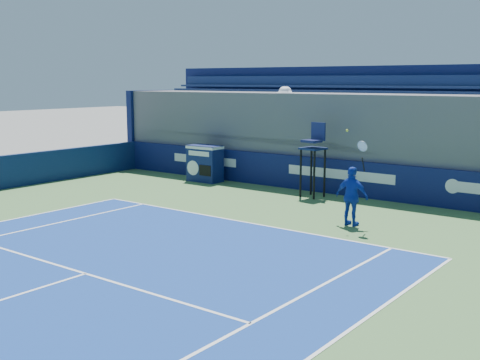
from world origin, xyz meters
The scene contains 5 objects.
back_hoarding centered at (0.00, 17.10, 0.60)m, with size 20.40×0.21×1.20m.
match_clock centered at (-5.39, 16.34, 0.74)m, with size 1.33×0.75×1.40m.
umpire_chair centered at (-0.53, 16.19, 1.53)m, with size 0.78×0.78×2.48m.
tennis_player centered at (2.35, 13.32, 0.81)m, with size 0.96×0.46×2.57m.
stadium_seating centered at (-0.01, 19.15, 1.83)m, with size 21.00×4.05×4.40m.
Camera 1 is at (9.49, -0.91, 3.85)m, focal length 45.00 mm.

